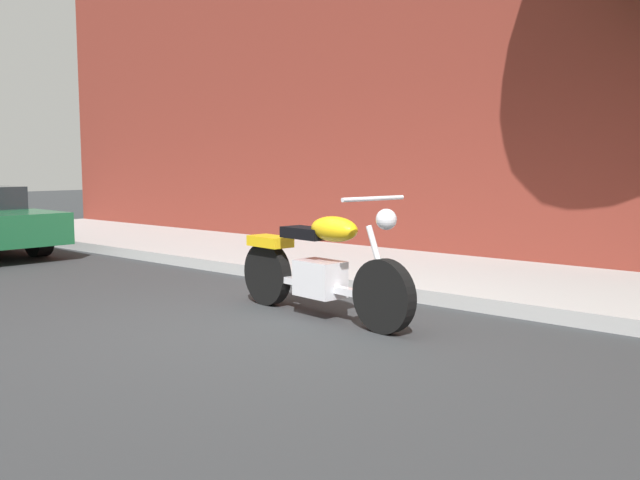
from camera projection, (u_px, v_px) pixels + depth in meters
ground_plane at (272, 329)px, 5.69m from camera, size 60.00×60.00×0.00m
sidewalk at (452, 276)px, 7.92m from camera, size 20.44×2.57×0.14m
motorcycle at (320, 267)px, 6.06m from camera, size 2.13×0.71×1.11m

